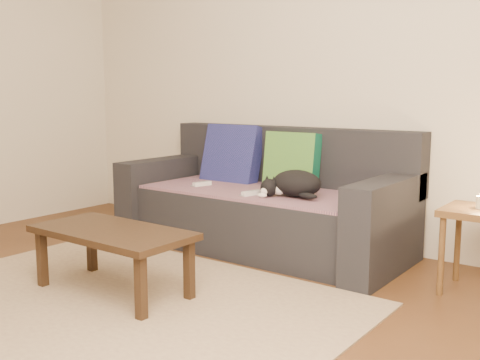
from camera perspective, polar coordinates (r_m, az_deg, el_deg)
The scene contains 12 objects.
ground at distance 3.08m, azimuth -14.65°, elevation -12.85°, with size 4.50×4.50×0.00m, color brown.
back_wall at distance 4.39m, azimuth 5.84°, elevation 11.06°, with size 4.50×0.04×2.60m, color beige.
sofa at distance 4.11m, azimuth 2.55°, elevation -2.63°, with size 2.10×0.94×0.87m.
throw_blanket at distance 4.01m, azimuth 1.82°, elevation -1.15°, with size 1.66×0.74×0.02m, color #3A2647.
cushion_navy at distance 4.45m, azimuth -0.85°, elevation 2.43°, with size 0.49×0.12×0.49m, color #121B4E.
cushion_green at distance 4.13m, azimuth 5.26°, elevation 1.91°, with size 0.42×0.11×0.42m, color #0D563F.
cat at distance 3.74m, azimuth 5.52°, elevation -0.40°, with size 0.41×0.31×0.18m.
wii_remote_a at distance 4.19m, azimuth -3.86°, elevation -0.39°, with size 0.15×0.04×0.03m, color white.
wii_remote_b at distance 3.79m, azimuth 1.17°, elevation -1.34°, with size 0.15×0.04×0.03m, color white.
side_table at distance 3.41m, azimuth 23.21°, elevation -4.11°, with size 0.39×0.39×0.49m.
rug at distance 3.16m, azimuth -12.49°, elevation -12.05°, with size 2.50×1.80×0.01m, color tan.
coffee_table at distance 3.22m, azimuth -12.85°, elevation -5.70°, with size 0.94×0.47×0.37m.
Camera 1 is at (2.26, -1.76, 1.11)m, focal length 42.00 mm.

